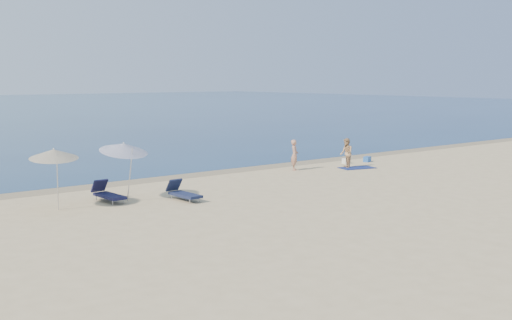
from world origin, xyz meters
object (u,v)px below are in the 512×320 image
at_px(blue_cooler, 367,159).
at_px(person_right, 346,153).
at_px(umbrella_near, 124,148).
at_px(person_left, 295,155).

bearing_deg(blue_cooler, person_right, -175.56).
height_order(person_right, blue_cooler, person_right).
xyz_separation_m(blue_cooler, umbrella_near, (-16.77, -1.92, 1.99)).
bearing_deg(person_left, person_right, -67.59).
bearing_deg(person_right, umbrella_near, -55.04).
distance_m(person_left, person_right, 3.05).
relative_size(blue_cooler, umbrella_near, 0.17).
distance_m(person_right, umbrella_near, 14.05).
height_order(person_left, umbrella_near, umbrella_near).
distance_m(person_right, blue_cooler, 3.06).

